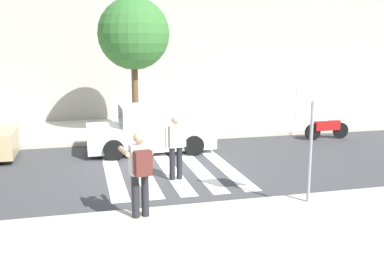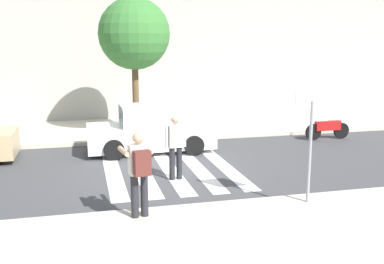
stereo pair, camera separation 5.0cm
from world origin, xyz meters
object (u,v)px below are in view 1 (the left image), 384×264
(street_tree_center, at_px, (134,34))
(motorcycle, at_px, (327,128))
(parked_car_white, at_px, (151,130))
(stop_sign, at_px, (312,118))
(photographer_with_backpack, at_px, (140,167))
(pedestrian_crossing, at_px, (176,143))

(street_tree_center, bearing_deg, motorcycle, -15.58)
(motorcycle, bearing_deg, parked_car_white, -177.42)
(motorcycle, bearing_deg, stop_sign, -123.54)
(stop_sign, relative_size, street_tree_center, 0.51)
(parked_car_white, xyz_separation_m, motorcycle, (6.65, 0.30, -0.31))
(stop_sign, height_order, motorcycle, stop_sign)
(street_tree_center, bearing_deg, parked_car_white, -83.78)
(photographer_with_backpack, bearing_deg, stop_sign, 0.11)
(stop_sign, bearing_deg, parked_car_white, 112.58)
(parked_car_white, distance_m, street_tree_center, 3.84)
(photographer_with_backpack, distance_m, parked_car_white, 6.12)
(photographer_with_backpack, distance_m, street_tree_center, 8.69)
(stop_sign, height_order, parked_car_white, stop_sign)
(stop_sign, bearing_deg, street_tree_center, 108.41)
(photographer_with_backpack, bearing_deg, street_tree_center, 83.56)
(parked_car_white, height_order, motorcycle, parked_car_white)
(stop_sign, relative_size, pedestrian_crossing, 1.47)
(stop_sign, xyz_separation_m, motorcycle, (4.16, 6.28, -1.58))
(stop_sign, height_order, photographer_with_backpack, stop_sign)
(pedestrian_crossing, distance_m, street_tree_center, 6.20)
(pedestrian_crossing, bearing_deg, parked_car_white, 92.13)
(motorcycle, relative_size, street_tree_center, 0.35)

